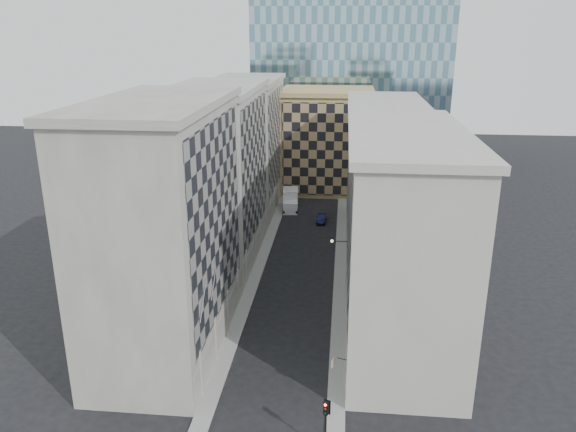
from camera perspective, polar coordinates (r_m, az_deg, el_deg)
The scene contains 16 objects.
ground at distance 47.09m, azimuth -1.99°, elevation -20.21°, with size 260.00×260.00×0.00m, color black.
sidewalk_west at distance 73.30m, azimuth -2.94°, elevation -5.06°, with size 1.50×100.00×0.15m, color gray.
sidewalk_east at distance 72.55m, azimuth 5.33°, elevation -5.38°, with size 1.50×100.00×0.15m, color gray.
bldg_left_a at distance 53.00m, azimuth -12.26°, elevation -1.31°, with size 10.80×22.80×23.70m.
bldg_left_b at distance 73.43m, azimuth -7.09°, elevation 4.16°, with size 10.80×22.80×22.70m.
bldg_left_c at distance 94.57m, azimuth -4.18°, elevation 7.21°, with size 10.80×22.80×21.70m.
bldg_right_a at distance 55.07m, azimuth 11.32°, elevation -2.14°, with size 10.80×26.80×20.70m.
bldg_right_b at distance 80.93m, azimuth 9.65°, elevation 4.32°, with size 10.80×28.80×19.70m.
tan_block at distance 106.16m, azimuth 3.97°, elevation 7.71°, with size 16.80×14.80×18.80m.
church_tower at distance 118.43m, azimuth 3.40°, elevation 17.39°, with size 7.20×7.20×51.50m.
flagpoles_left at distance 48.75m, azimuth -8.09°, elevation -7.76°, with size 0.10×6.33×2.33m.
bracket_lamp at distance 64.66m, azimuth 4.65°, elevation -2.56°, with size 1.98×0.36×0.36m.
traffic_light at distance 42.78m, azimuth 3.89°, elevation -19.51°, with size 0.52×0.52×4.17m.
box_truck at distance 95.38m, azimuth 0.26°, elevation 1.54°, with size 2.96×6.25×3.33m.
dark_car at distance 89.30m, azimuth 3.42°, elevation -0.25°, with size 1.35×3.87×1.27m, color #0F113A.
shop_sign at distance 46.96m, azimuth 4.68°, elevation -14.60°, with size 1.23×0.68×0.78m.
Camera 1 is at (5.20, -36.29, 29.55)m, focal length 35.00 mm.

